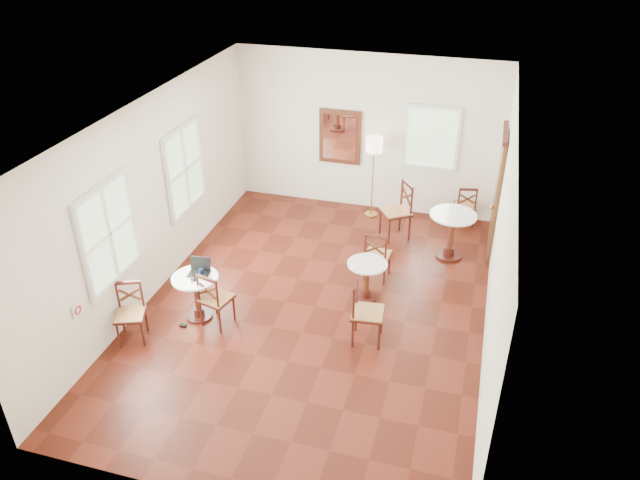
# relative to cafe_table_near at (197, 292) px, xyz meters

# --- Properties ---
(ground) EXTENTS (7.00, 7.00, 0.00)m
(ground) POSITION_rel_cafe_table_near_xyz_m (1.57, 0.70, -0.44)
(ground) COLOR #52190E
(ground) RESTS_ON ground
(room_shell) EXTENTS (5.02, 7.02, 3.01)m
(room_shell) POSITION_rel_cafe_table_near_xyz_m (1.51, 0.97, 1.45)
(room_shell) COLOR white
(room_shell) RESTS_ON ground
(cafe_table_near) EXTENTS (0.67, 0.67, 0.71)m
(cafe_table_near) POSITION_rel_cafe_table_near_xyz_m (0.00, 0.00, 0.00)
(cafe_table_near) COLOR #431710
(cafe_table_near) RESTS_ON ground
(cafe_table_mid) EXTENTS (0.60, 0.60, 0.64)m
(cafe_table_mid) POSITION_rel_cafe_table_near_xyz_m (2.27, 1.13, -0.04)
(cafe_table_mid) COLOR #431710
(cafe_table_mid) RESTS_ON ground
(cafe_table_back) EXTENTS (0.78, 0.78, 0.82)m
(cafe_table_back) POSITION_rel_cafe_table_near_xyz_m (3.38, 2.71, 0.07)
(cafe_table_back) COLOR #431710
(cafe_table_back) RESTS_ON ground
(chair_near_a) EXTENTS (0.49, 0.49, 0.88)m
(chair_near_a) POSITION_rel_cafe_table_near_xyz_m (0.32, -0.07, 0.00)
(chair_near_a) COLOR #431710
(chair_near_a) RESTS_ON ground
(chair_near_b) EXTENTS (0.51, 0.51, 0.86)m
(chair_near_b) POSITION_rel_cafe_table_near_xyz_m (-0.67, -0.69, -0.01)
(chair_near_b) COLOR #431710
(chair_near_b) RESTS_ON ground
(chair_mid_a) EXTENTS (0.43, 0.43, 0.87)m
(chair_mid_a) POSITION_rel_cafe_table_near_xyz_m (2.31, 1.72, -0.00)
(chair_mid_a) COLOR #431710
(chair_mid_a) RESTS_ON ground
(chair_mid_b) EXTENTS (0.48, 0.48, 0.96)m
(chair_mid_b) POSITION_rel_cafe_table_near_xyz_m (2.46, 0.15, 0.04)
(chair_mid_b) COLOR #431710
(chair_mid_b) RESTS_ON ground
(chair_back_a) EXTENTS (0.44, 0.44, 0.82)m
(chair_back_a) POSITION_rel_cafe_table_near_xyz_m (3.53, 3.92, -0.03)
(chair_back_a) COLOR #431710
(chair_back_a) RESTS_ON ground
(chair_back_b) EXTENTS (0.67, 0.67, 1.05)m
(chair_back_b) POSITION_rel_cafe_table_near_xyz_m (2.38, 3.15, 0.08)
(chair_back_b) COLOR #431710
(chair_back_b) RESTS_ON ground
(floor_lamp) EXTENTS (0.31, 0.31, 1.58)m
(floor_lamp) POSITION_rel_cafe_table_near_xyz_m (1.79, 3.85, 0.90)
(floor_lamp) COLOR #BF8C3F
(floor_lamp) RESTS_ON ground
(laptop) EXTENTS (0.32, 0.28, 0.21)m
(laptop) POSITION_rel_cafe_table_near_xyz_m (0.02, 0.12, 0.32)
(laptop) COLOR black
(laptop) RESTS_ON cafe_table_near
(mouse) EXTENTS (0.10, 0.07, 0.03)m
(mouse) POSITION_rel_cafe_table_near_xyz_m (0.03, -0.09, 0.29)
(mouse) COLOR black
(mouse) RESTS_ON cafe_table_near
(navy_mug) EXTENTS (0.10, 0.07, 0.08)m
(navy_mug) POSITION_rel_cafe_table_near_xyz_m (0.06, 0.10, 0.31)
(navy_mug) COLOR #111A38
(navy_mug) RESTS_ON cafe_table_near
(water_glass) EXTENTS (0.05, 0.05, 0.09)m
(water_glass) POSITION_rel_cafe_table_near_xyz_m (0.03, -0.14, 0.31)
(water_glass) COLOR white
(water_glass) RESTS_ON cafe_table_near
(power_adapter) EXTENTS (0.09, 0.05, 0.04)m
(power_adapter) POSITION_rel_cafe_table_near_xyz_m (-0.13, -0.28, -0.42)
(power_adapter) COLOR black
(power_adapter) RESTS_ON ground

